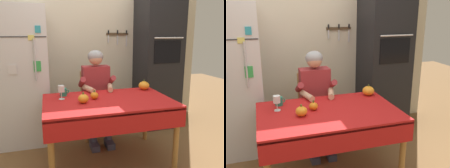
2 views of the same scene
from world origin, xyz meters
TOP-DOWN VIEW (x-y plane):
  - back_wall_assembly at (0.05, 1.35)m, footprint 3.70×0.13m
  - refrigerator at (-0.95, 0.96)m, footprint 0.68×0.71m
  - wall_oven at (1.05, 1.00)m, footprint 0.60×0.64m
  - dining_table at (0.00, 0.08)m, footprint 1.40×0.90m
  - chair_behind_person at (0.00, 0.87)m, footprint 0.40×0.40m
  - seated_person at (0.00, 0.68)m, footprint 0.47×0.55m
  - coffee_mug at (-0.46, 0.40)m, footprint 0.11×0.08m
  - wine_glass at (-0.49, 0.25)m, footprint 0.07×0.07m
  - pumpkin_large at (0.57, 0.42)m, footprint 0.14×0.14m
  - pumpkin_medium at (-0.14, 0.16)m, footprint 0.09×0.09m
  - pumpkin_small at (-0.28, 0.04)m, footprint 0.11×0.11m

SIDE VIEW (x-z plane):
  - chair_behind_person at x=0.00m, z-range 0.05..0.98m
  - dining_table at x=0.00m, z-range 0.29..1.03m
  - seated_person at x=0.00m, z-range 0.11..1.36m
  - pumpkin_medium at x=-0.14m, z-range 0.73..0.83m
  - coffee_mug at x=-0.46m, z-range 0.74..0.83m
  - pumpkin_small at x=-0.28m, z-range 0.73..0.85m
  - pumpkin_large at x=0.57m, z-range 0.73..0.86m
  - wine_glass at x=-0.49m, z-range 0.77..0.93m
  - refrigerator at x=-0.95m, z-range 0.00..1.80m
  - wall_oven at x=1.05m, z-range 0.00..2.10m
  - back_wall_assembly at x=0.05m, z-range 0.00..2.60m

